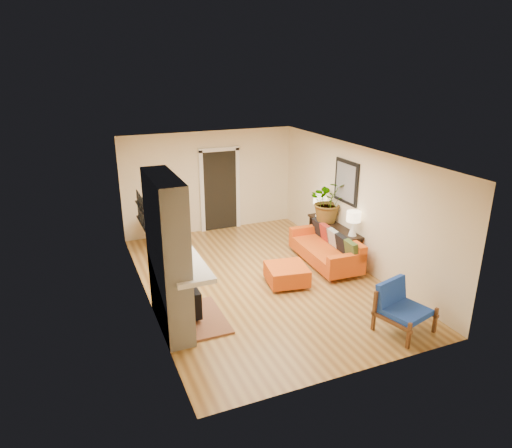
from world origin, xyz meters
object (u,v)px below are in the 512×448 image
(ottoman, at_px, (287,274))
(lamp_near, at_px, (353,221))
(blue_chair, at_px, (400,305))
(sofa, at_px, (328,248))
(lamp_far, at_px, (319,203))
(console_table, at_px, (334,231))
(dining_table, at_px, (164,225))
(houseplant, at_px, (329,201))

(ottoman, height_order, lamp_near, lamp_near)
(blue_chair, bearing_deg, lamp_near, 74.70)
(sofa, xyz_separation_m, lamp_far, (0.35, 1.04, 0.72))
(ottoman, distance_m, lamp_far, 2.45)
(console_table, xyz_separation_m, lamp_near, (0.00, -0.72, 0.49))
(console_table, bearing_deg, dining_table, 150.69)
(dining_table, relative_size, lamp_far, 3.03)
(lamp_near, xyz_separation_m, lamp_far, (0.00, 1.40, 0.00))
(blue_chair, relative_size, houseplant, 0.96)
(console_table, bearing_deg, sofa, -134.84)
(sofa, height_order, lamp_near, lamp_near)
(blue_chair, bearing_deg, dining_table, 119.31)
(blue_chair, distance_m, dining_table, 5.79)
(sofa, bearing_deg, blue_chair, -96.24)
(lamp_far, bearing_deg, ottoman, -135.66)
(houseplant, bearing_deg, ottoman, -143.96)
(ottoman, bearing_deg, sofa, 23.81)
(console_table, bearing_deg, lamp_near, -90.00)
(sofa, bearing_deg, console_table, 45.16)
(blue_chair, relative_size, dining_table, 0.58)
(lamp_near, bearing_deg, console_table, 90.00)
(sofa, bearing_deg, lamp_near, -46.27)
(ottoman, relative_size, lamp_far, 1.65)
(ottoman, distance_m, blue_chair, 2.39)
(lamp_near, height_order, houseplant, houseplant)
(blue_chair, height_order, houseplant, houseplant)
(sofa, distance_m, houseplant, 1.13)
(dining_table, height_order, lamp_near, lamp_near)
(dining_table, bearing_deg, blue_chair, -60.69)
(sofa, relative_size, blue_chair, 2.11)
(blue_chair, height_order, dining_table, dining_table)
(dining_table, relative_size, houseplant, 1.64)
(dining_table, relative_size, console_table, 0.88)
(dining_table, distance_m, lamp_near, 4.41)
(lamp_far, xyz_separation_m, houseplant, (-0.01, -0.42, 0.16))
(ottoman, relative_size, lamp_near, 1.65)
(dining_table, bearing_deg, lamp_near, -37.50)
(sofa, distance_m, lamp_far, 1.31)
(console_table, distance_m, lamp_near, 0.87)
(ottoman, xyz_separation_m, houseplant, (1.64, 1.19, 1.00))
(lamp_near, bearing_deg, lamp_far, 90.00)
(dining_table, height_order, console_table, dining_table)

